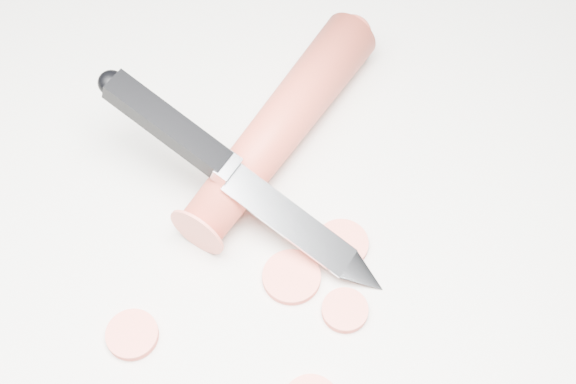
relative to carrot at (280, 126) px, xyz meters
name	(u,v)px	position (x,y,z in m)	size (l,w,h in m)	color
ground	(230,272)	(-0.08, -0.08, -0.02)	(2.40, 2.40, 0.00)	beige
carrot	(280,126)	(0.00, 0.00, 0.00)	(0.04, 0.04, 0.20)	red
carrot_slice_0	(345,310)	(-0.02, -0.14, -0.02)	(0.03, 0.03, 0.01)	#EB624D
carrot_slice_1	(292,277)	(-0.04, -0.10, -0.02)	(0.04, 0.04, 0.01)	#EB624D
carrot_slice_3	(132,335)	(-0.15, -0.09, -0.02)	(0.03, 0.03, 0.01)	#EB624D
carrot_slice_4	(342,244)	(0.00, -0.09, -0.02)	(0.04, 0.04, 0.01)	#EB624D
kitchen_knife	(243,178)	(-0.05, -0.04, 0.02)	(0.13, 0.21, 0.08)	silver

